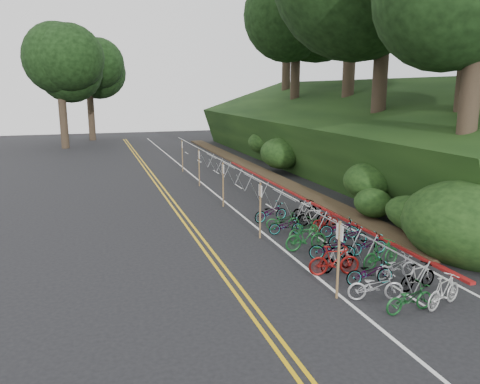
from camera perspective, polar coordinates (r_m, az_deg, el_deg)
name	(u,v)px	position (r m, az deg, el deg)	size (l,w,h in m)	color
ground	(294,283)	(16.35, 6.58, -10.98)	(120.00, 120.00, 0.00)	black
road_markings	(228,210)	(25.55, -1.43, -2.24)	(7.47, 80.00, 0.01)	gold
red_curb	(298,196)	(29.02, 7.14, -0.45)	(0.25, 28.00, 0.10)	maroon
embankment	(346,140)	(38.12, 12.77, 6.25)	(14.30, 48.14, 9.11)	black
bike_rack_front	(388,255)	(17.16, 17.56, -7.39)	(1.11, 3.12, 1.11)	gray
bike_racks_rest	(252,183)	(28.76, 1.46, 1.16)	(1.14, 23.00, 1.17)	gray
signpost_near	(339,255)	(14.94, 11.93, -7.51)	(0.08, 0.40, 2.53)	brown
signposts_rest	(210,173)	(28.92, -3.69, 2.37)	(0.08, 18.40, 2.50)	brown
bike_front	(334,260)	(17.02, 11.41, -8.19)	(1.84, 0.52, 1.10)	maroon
bike_valet	(337,242)	(19.26, 11.77, -5.99)	(3.19, 12.18, 1.10)	#144C1E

